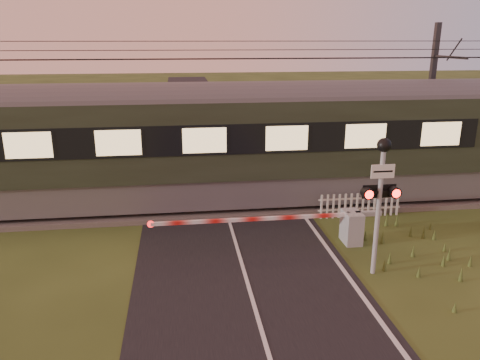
{
  "coord_description": "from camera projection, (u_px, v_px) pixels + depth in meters",
  "views": [
    {
      "loc": [
        -1.64,
        -10.51,
        6.19
      ],
      "look_at": [
        0.18,
        3.2,
        2.0
      ],
      "focal_mm": 35.0,
      "sensor_mm": 36.0,
      "label": 1
    }
  ],
  "objects": [
    {
      "name": "picket_fence",
      "position": [
        360.0,
        205.0,
        16.8
      ],
      "size": [
        3.07,
        0.07,
        0.9
      ],
      "color": "silver",
      "rests_on": "ground"
    },
    {
      "name": "road",
      "position": [
        252.0,
        295.0,
        11.75
      ],
      "size": [
        6.0,
        140.0,
        0.03
      ],
      "color": "black",
      "rests_on": "ground"
    },
    {
      "name": "boom_gate",
      "position": [
        340.0,
        226.0,
        14.6
      ],
      "size": [
        7.23,
        0.79,
        1.05
      ],
      "color": "gray",
      "rests_on": "ground"
    },
    {
      "name": "ground",
      "position": [
        250.0,
        291.0,
        11.97
      ],
      "size": [
        160.0,
        160.0,
        0.0
      ],
      "primitive_type": "plane",
      "color": "#314018",
      "rests_on": "ground"
    },
    {
      "name": "track_bed",
      "position": [
        224.0,
        203.0,
        18.12
      ],
      "size": [
        140.0,
        3.4,
        0.39
      ],
      "color": "#47423D",
      "rests_on": "ground"
    },
    {
      "name": "catenary_mast",
      "position": [
        430.0,
        101.0,
        20.39
      ],
      "size": [
        0.21,
        2.46,
        6.84
      ],
      "color": "#2D2D30",
      "rests_on": "ground"
    },
    {
      "name": "overhead_wires",
      "position": [
        223.0,
        52.0,
        16.48
      ],
      "size": [
        120.0,
        0.62,
        0.62
      ],
      "color": "black",
      "rests_on": "ground"
    },
    {
      "name": "crossing_signal",
      "position": [
        381.0,
        183.0,
        12.12
      ],
      "size": [
        0.96,
        0.37,
        3.79
      ],
      "color": "gray",
      "rests_on": "ground"
    }
  ]
}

